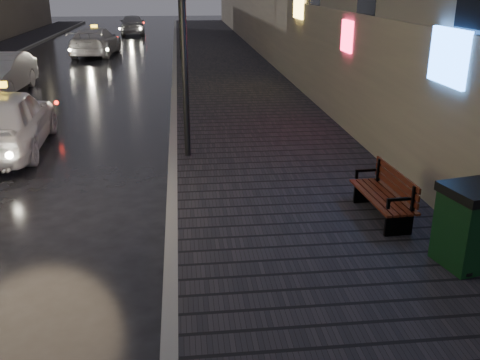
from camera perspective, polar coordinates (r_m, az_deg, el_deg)
The scene contains 9 objects.
ground at distance 7.33m, azimuth -19.54°, elevation -13.62°, with size 120.00×120.00×0.00m, color black.
sidewalk at distance 27.28m, azimuth -1.82°, elevation 12.36°, with size 4.60×58.00×0.15m, color black.
curb at distance 27.19m, azimuth -6.98°, elevation 12.19°, with size 0.20×58.00×0.15m, color slate.
lamp_near at distance 11.92m, azimuth -6.15°, elevation 18.13°, with size 0.36×0.36×5.28m.
bench at distance 9.37m, azimuth 15.32°, elevation -1.50°, with size 0.65×1.67×0.84m.
trash_bin at distance 8.17m, azimuth 23.37°, elevation -4.50°, with size 0.92×0.92×1.18m.
taxi_near at distance 14.20m, azimuth -23.83°, elevation 5.86°, with size 1.86×4.63×1.58m, color white.
taxi_mid at distance 31.70m, azimuth -15.16°, elevation 14.08°, with size 2.12×5.20×1.51m, color silver.
car_far at distance 43.58m, azimuth -11.41°, elevation 15.97°, with size 1.79×4.45×1.52m, color #A0A0A8.
Camera 1 is at (1.74, -5.91, 3.98)m, focal length 40.00 mm.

